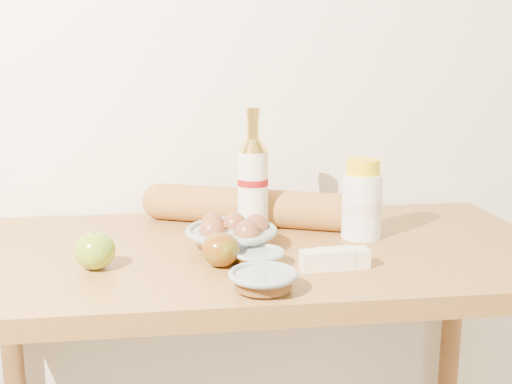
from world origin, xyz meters
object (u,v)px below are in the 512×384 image
(bourbon_bottle, at_px, (253,183))
(baguette, at_px, (246,207))
(table, at_px, (254,305))
(egg_bowl, at_px, (232,235))
(cream_bottle, at_px, (362,201))

(bourbon_bottle, height_order, baguette, bourbon_bottle)
(table, xyz_separation_m, egg_bowl, (-0.04, 0.00, 0.15))
(bourbon_bottle, xyz_separation_m, cream_bottle, (0.22, -0.07, -0.03))
(bourbon_bottle, relative_size, egg_bowl, 1.17)
(egg_bowl, relative_size, baguette, 0.47)
(table, bearing_deg, egg_bowl, 176.00)
(bourbon_bottle, relative_size, cream_bottle, 1.62)
(cream_bottle, bearing_deg, table, -149.22)
(cream_bottle, xyz_separation_m, baguette, (-0.23, 0.13, -0.04))
(table, distance_m, cream_bottle, 0.31)
(table, height_order, bourbon_bottle, bourbon_bottle)
(cream_bottle, relative_size, baguette, 0.34)
(baguette, bearing_deg, table, -69.49)
(bourbon_bottle, height_order, cream_bottle, bourbon_bottle)
(bourbon_bottle, distance_m, egg_bowl, 0.14)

